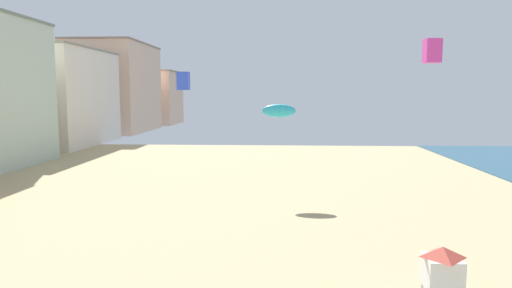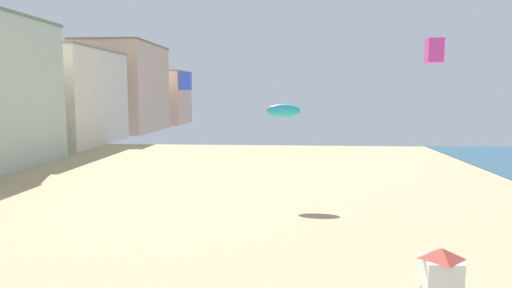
{
  "view_description": "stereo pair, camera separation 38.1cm",
  "coord_description": "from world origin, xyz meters",
  "px_view_note": "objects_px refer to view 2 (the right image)",
  "views": [
    {
      "loc": [
        4.9,
        -3.21,
        7.43
      ],
      "look_at": [
        4.0,
        14.56,
        5.39
      ],
      "focal_mm": 31.34,
      "sensor_mm": 36.0,
      "label": 1
    },
    {
      "loc": [
        5.29,
        -3.18,
        7.43
      ],
      "look_at": [
        4.0,
        14.56,
        5.39
      ],
      "focal_mm": 31.34,
      "sensor_mm": 36.0,
      "label": 2
    }
  ],
  "objects_px": {
    "lifeguard_stand": "(441,270)",
    "kite_blue_box": "(185,81)",
    "kite_magenta_box": "(434,51)",
    "kite_cyan_parafoil": "(283,111)"
  },
  "relations": [
    {
      "from": "kite_magenta_box",
      "to": "lifeguard_stand",
      "type": "bearing_deg",
      "value": -101.54
    },
    {
      "from": "kite_magenta_box",
      "to": "kite_cyan_parafoil",
      "type": "bearing_deg",
      "value": 113.81
    },
    {
      "from": "kite_blue_box",
      "to": "kite_cyan_parafoil",
      "type": "height_order",
      "value": "kite_blue_box"
    },
    {
      "from": "lifeguard_stand",
      "to": "kite_blue_box",
      "type": "relative_size",
      "value": 3.04
    },
    {
      "from": "kite_blue_box",
      "to": "kite_cyan_parafoil",
      "type": "distance_m",
      "value": 13.19
    },
    {
      "from": "lifeguard_stand",
      "to": "kite_cyan_parafoil",
      "type": "xyz_separation_m",
      "value": [
        -5.25,
        18.96,
        4.28
      ]
    },
    {
      "from": "kite_blue_box",
      "to": "kite_cyan_parafoil",
      "type": "xyz_separation_m",
      "value": [
        4.46,
        12.27,
        -1.86
      ]
    },
    {
      "from": "lifeguard_stand",
      "to": "kite_magenta_box",
      "type": "bearing_deg",
      "value": 70.37
    },
    {
      "from": "kite_magenta_box",
      "to": "kite_blue_box",
      "type": "relative_size",
      "value": 1.15
    },
    {
      "from": "lifeguard_stand",
      "to": "kite_cyan_parafoil",
      "type": "distance_m",
      "value": 20.13
    }
  ]
}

